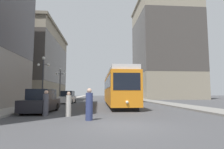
% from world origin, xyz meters
% --- Properties ---
extents(ground_plane, '(200.00, 200.00, 0.00)m').
position_xyz_m(ground_plane, '(0.00, 0.00, 0.00)').
color(ground_plane, '#424244').
extents(sidewalk_left, '(2.67, 120.00, 0.15)m').
position_xyz_m(sidewalk_left, '(-8.26, 40.00, 0.07)').
color(sidewalk_left, gray).
rests_on(sidewalk_left, ground).
extents(sidewalk_right, '(2.67, 120.00, 0.15)m').
position_xyz_m(sidewalk_right, '(8.26, 40.00, 0.07)').
color(sidewalk_right, gray).
rests_on(sidewalk_right, ground).
extents(streetcar, '(2.65, 14.99, 3.89)m').
position_xyz_m(streetcar, '(1.14, 13.35, 2.10)').
color(streetcar, black).
rests_on(streetcar, ground).
extents(transit_bus, '(3.01, 11.96, 3.45)m').
position_xyz_m(transit_bus, '(4.60, 27.06, 1.95)').
color(transit_bus, black).
rests_on(transit_bus, ground).
extents(parked_car_left_near, '(1.97, 4.86, 1.82)m').
position_xyz_m(parked_car_left_near, '(-5.63, 18.95, 0.84)').
color(parked_car_left_near, black).
rests_on(parked_car_left_near, ground).
extents(parked_car_left_mid, '(1.99, 4.98, 1.82)m').
position_xyz_m(parked_car_left_mid, '(-5.63, 6.44, 0.84)').
color(parked_car_left_mid, black).
rests_on(parked_car_left_mid, ground).
extents(pedestrian_crossing_near, '(0.36, 0.36, 1.60)m').
position_xyz_m(pedestrian_crossing_near, '(-3.09, 3.69, 0.75)').
color(pedestrian_crossing_near, beige).
rests_on(pedestrian_crossing_near, ground).
extents(pedestrian_crossing_far, '(0.40, 0.40, 1.79)m').
position_xyz_m(pedestrian_crossing_far, '(-1.65, 1.86, 0.83)').
color(pedestrian_crossing_far, navy).
rests_on(pedestrian_crossing_far, ground).
extents(pedestrian_on_sidewalk, '(0.38, 0.38, 1.70)m').
position_xyz_m(pedestrian_on_sidewalk, '(-4.65, 4.11, 0.79)').
color(pedestrian_on_sidewalk, '#4C4C56').
rests_on(pedestrian_on_sidewalk, ground).
extents(lamp_post_left_near, '(1.41, 0.36, 5.59)m').
position_xyz_m(lamp_post_left_near, '(-7.53, 13.00, 3.81)').
color(lamp_post_left_near, '#333338').
rests_on(lamp_post_left_near, sidewalk_left).
extents(lamp_post_left_far, '(1.41, 0.36, 5.53)m').
position_xyz_m(lamp_post_left_far, '(-7.53, 22.63, 3.78)').
color(lamp_post_left_far, '#333338').
rests_on(lamp_post_left_far, sidewalk_left).
extents(building_left_corner, '(14.01, 19.81, 14.56)m').
position_xyz_m(building_left_corner, '(-16.30, 30.11, 7.46)').
color(building_left_corner, gray).
rests_on(building_left_corner, ground).
extents(building_right_corner, '(15.51, 17.00, 26.42)m').
position_xyz_m(building_right_corner, '(17.05, 40.16, 13.61)').
color(building_right_corner, gray).
rests_on(building_right_corner, ground).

